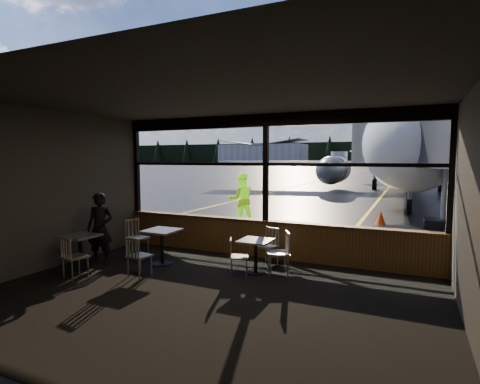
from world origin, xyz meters
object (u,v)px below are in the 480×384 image
Objects in this scene: chair_near_e at (278,254)px; chair_left_s at (75,257)px; chair_mid_w at (138,238)px; ground_crew at (241,199)px; cafe_table_near at (256,256)px; cone_nose at (381,217)px; cafe_table_mid at (162,247)px; jet_bridge at (424,162)px; passenger at (100,229)px; chair_mid_s at (140,256)px; airliner at (409,116)px; chair_near_n at (267,247)px; cafe_table_left at (81,252)px; chair_near_w at (239,257)px.

chair_near_e reaches higher than chair_left_s.
ground_crew is at bearing -171.65° from chair_mid_w.
chair_mid_w is at bearing -179.97° from cafe_table_near.
cone_nose is at bearing 170.17° from ground_crew.
cafe_table_mid is at bearing 69.47° from chair_near_e.
jet_bridge reaches higher than ground_crew.
chair_near_e is at bearing -6.53° from passenger.
chair_mid_s is at bearing 41.40° from chair_left_s.
chair_near_n is (-2.62, -22.46, -5.11)m from airliner.
airliner is 3.42× the size of jet_bridge.
ground_crew reaches higher than cafe_table_near.
chair_mid_w reaches higher than cone_nose.
airliner is 44.81× the size of cafe_table_mid.
cafe_table_near is 0.82× the size of chair_left_s.
airliner reaches higher than cone_nose.
chair_near_n is at bearing 50.35° from chair_mid_s.
chair_near_n is 0.98× the size of chair_left_s.
chair_mid_w is at bearing -105.37° from airliner.
passenger is at bearing -166.13° from cafe_table_near.
chair_near_w is (3.38, 1.03, 0.02)m from cafe_table_left.
passenger is at bearing -123.31° from cone_nose.
cafe_table_mid is 1.02× the size of chair_near_w.
chair_near_e is 1.17× the size of chair_near_w.
chair_near_e is 4.11m from passenger.
airliner reaches higher than chair_mid_w.
passenger is at bearing 39.26° from chair_near_n.
chair_mid_w is (-1.09, 1.24, 0.04)m from chair_mid_s.
cafe_table_left is at bearing 44.90° from chair_near_n.
chair_near_n is 0.52× the size of passenger.
cafe_table_left is (-1.40, -1.07, -0.02)m from cafe_table_mid.
jet_bridge is at bearing 49.54° from cafe_table_left.
chair_near_e is at bearing 7.02° from cafe_table_mid.
jet_bridge is at bearing 64.33° from chair_mid_s.
airliner reaches higher than cafe_table_near.
cone_nose is at bearing 139.47° from chair_near_w.
chair_mid_s is 0.45× the size of ground_crew.
chair_near_n reaches higher than cafe_table_mid.
chair_near_e is at bearing 18.85° from cafe_table_left.
ground_crew is (-3.16, 5.09, 0.50)m from chair_near_e.
ground_crew is at bearing 4.31° from chair_near_e.
chair_mid_s is 6.42m from ground_crew.
jet_bridge is 10.37m from passenger.
cafe_table_left is at bearing -97.88° from chair_near_w.
chair_mid_s is at bearing 58.94° from ground_crew.
jet_bridge is 11.00m from chair_left_s.
airliner is at bearing -142.96° from ground_crew.
chair_near_n is 0.92× the size of chair_mid_w.
chair_mid_s is 9.59m from cone_nose.
chair_near_e is 6.01m from ground_crew.
chair_mid_w is 0.56× the size of passenger.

